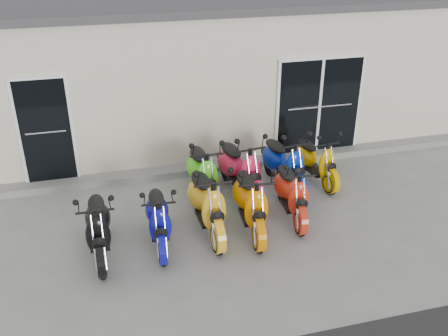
{
  "coord_description": "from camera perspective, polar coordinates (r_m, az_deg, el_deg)",
  "views": [
    {
      "loc": [
        -2.13,
        -7.48,
        4.93
      ],
      "look_at": [
        0.0,
        0.6,
        0.75
      ],
      "focal_mm": 40.0,
      "sensor_mm": 36.0,
      "label": 1
    }
  ],
  "objects": [
    {
      "name": "ground",
      "position": [
        9.2,
        0.96,
        -5.8
      ],
      "size": [
        80.0,
        80.0,
        0.0
      ],
      "primitive_type": "plane",
      "color": "gray",
      "rests_on": "ground"
    },
    {
      "name": "building",
      "position": [
        13.28,
        -5.18,
        11.96
      ],
      "size": [
        14.0,
        6.0,
        3.2
      ],
      "primitive_type": "cube",
      "color": "beige",
      "rests_on": "ground"
    },
    {
      "name": "front_step",
      "position": [
        10.88,
        -1.91,
        0.06
      ],
      "size": [
        14.0,
        0.4,
        0.15
      ],
      "primitive_type": "cube",
      "color": "gray",
      "rests_on": "ground"
    },
    {
      "name": "door_left",
      "position": [
        10.38,
        -19.74,
        4.26
      ],
      "size": [
        1.07,
        0.08,
        2.22
      ],
      "primitive_type": "cube",
      "color": "black",
      "rests_on": "front_step"
    },
    {
      "name": "door_right",
      "position": [
        11.35,
        10.82,
        7.25
      ],
      "size": [
        2.02,
        0.08,
        2.22
      ],
      "primitive_type": "cube",
      "color": "black",
      "rests_on": "front_step"
    },
    {
      "name": "scooter_front_black",
      "position": [
        8.19,
        -14.29,
        -5.8
      ],
      "size": [
        0.65,
        1.78,
        1.31
      ],
      "primitive_type": null,
      "rotation": [
        0.0,
        0.0,
        -0.0
      ],
      "color": "black",
      "rests_on": "ground"
    },
    {
      "name": "scooter_front_blue",
      "position": [
        8.28,
        -7.54,
        -5.04
      ],
      "size": [
        0.71,
        1.72,
        1.24
      ],
      "primitive_type": null,
      "rotation": [
        0.0,
        0.0,
        -0.06
      ],
      "color": "#0D0D8C",
      "rests_on": "ground"
    },
    {
      "name": "scooter_front_orange_a",
      "position": [
        8.48,
        -2.0,
        -3.13
      ],
      "size": [
        0.76,
        1.98,
        1.45
      ],
      "primitive_type": null,
      "rotation": [
        0.0,
        0.0,
        0.03
      ],
      "color": "yellow",
      "rests_on": "ground"
    },
    {
      "name": "scooter_front_orange_b",
      "position": [
        8.54,
        3.05,
        -3.11
      ],
      "size": [
        0.86,
        1.96,
        1.41
      ],
      "primitive_type": null,
      "rotation": [
        0.0,
        0.0,
        -0.09
      ],
      "color": "orange",
      "rests_on": "ground"
    },
    {
      "name": "scooter_front_red",
      "position": [
        9.01,
        7.75,
        -2.05
      ],
      "size": [
        0.8,
        1.8,
        1.29
      ],
      "primitive_type": null,
      "rotation": [
        0.0,
        0.0,
        -0.1
      ],
      "color": "red",
      "rests_on": "ground"
    },
    {
      "name": "scooter_back_green",
      "position": [
        9.48,
        -2.5,
        0.16
      ],
      "size": [
        0.73,
        1.95,
        1.43
      ],
      "primitive_type": null,
      "rotation": [
        0.0,
        0.0,
        -0.01
      ],
      "color": "#55E41C",
      "rests_on": "ground"
    },
    {
      "name": "scooter_back_red",
      "position": [
        9.62,
        1.81,
        0.69
      ],
      "size": [
        1.0,
        2.06,
        1.46
      ],
      "primitive_type": null,
      "rotation": [
        0.0,
        0.0,
        0.15
      ],
      "color": "#D81D47",
      "rests_on": "ground"
    },
    {
      "name": "scooter_back_blue",
      "position": [
        9.96,
        6.88,
        1.22
      ],
      "size": [
        0.87,
        1.94,
        1.39
      ],
      "primitive_type": null,
      "rotation": [
        0.0,
        0.0,
        0.1
      ],
      "color": "#05229D",
      "rests_on": "ground"
    },
    {
      "name": "scooter_back_yellow",
      "position": [
        10.35,
        10.47,
        1.51
      ],
      "size": [
        0.83,
        1.75,
        1.24
      ],
      "primitive_type": null,
      "rotation": [
        0.0,
        0.0,
        0.13
      ],
      "color": "#D49900",
      "rests_on": "ground"
    }
  ]
}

